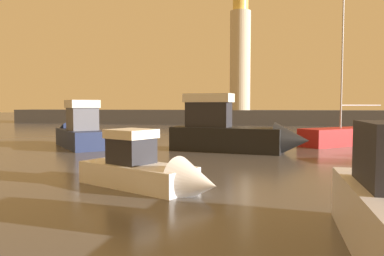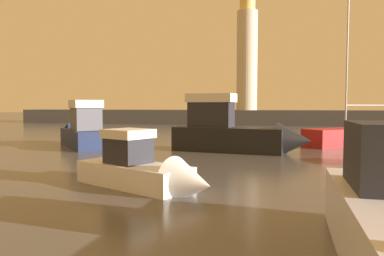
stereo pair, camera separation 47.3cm
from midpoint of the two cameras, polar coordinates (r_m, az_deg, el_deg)
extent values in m
plane|color=#4C4742|center=(29.61, 0.82, -2.19)|extent=(220.00, 220.00, 0.00)
cube|color=#423F3D|center=(57.02, 5.92, 1.66)|extent=(72.00, 5.03, 2.24)
cylinder|color=beige|center=(57.29, 7.22, 10.25)|extent=(3.12, 3.12, 14.90)
cylinder|color=#F2CC59|center=(58.90, 7.29, 18.48)|extent=(2.34, 2.34, 2.09)
cube|color=white|center=(13.66, -9.51, -7.20)|extent=(4.80, 3.47, 0.81)
cone|color=white|center=(11.90, -0.47, -8.55)|extent=(2.08, 2.13, 1.63)
cube|color=#232328|center=(13.72, -10.33, -3.48)|extent=(1.81, 1.77, 0.93)
cube|color=silver|center=(13.66, -10.36, -0.87)|extent=(1.99, 1.94, 0.32)
cube|color=black|center=(23.75, 4.75, -1.74)|extent=(7.34, 3.43, 1.54)
cone|color=black|center=(22.92, 14.61, -1.84)|extent=(2.36, 2.47, 2.15)
cube|color=#232328|center=(24.03, 2.03, 2.09)|extent=(2.99, 1.87, 1.61)
cube|color=silver|center=(24.02, 2.03, 4.67)|extent=(3.29, 2.05, 0.56)
cube|color=#1E284C|center=(27.07, -17.26, -1.56)|extent=(5.66, 5.87, 1.24)
cone|color=#1E284C|center=(30.47, -18.86, -0.93)|extent=(3.00, 2.99, 2.19)
cube|color=#595960|center=(26.62, -17.12, 1.35)|extent=(2.71, 2.73, 1.53)
cube|color=silver|center=(26.61, -17.16, 3.57)|extent=(2.98, 3.01, 0.54)
cube|color=#B21E1E|center=(29.94, 22.58, -1.17)|extent=(7.73, 6.97, 1.28)
cylinder|color=#B7B7BC|center=(29.36, 21.79, 9.13)|extent=(0.12, 0.12, 9.33)
cylinder|color=#B7B7BC|center=(31.02, 24.38, 3.23)|extent=(3.59, 3.04, 0.09)
camera|label=1|loc=(0.24, -90.75, -0.05)|focal=34.44mm
camera|label=2|loc=(0.24, 89.25, 0.05)|focal=34.44mm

